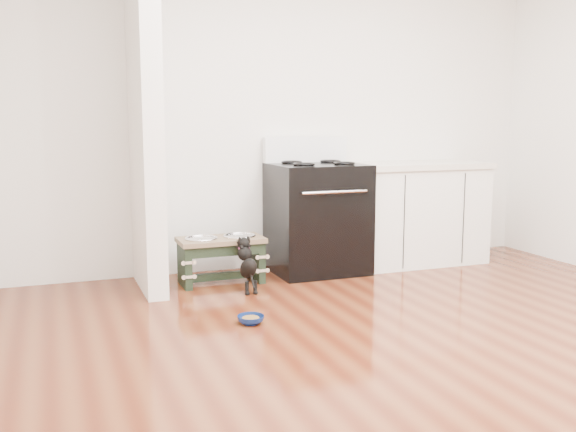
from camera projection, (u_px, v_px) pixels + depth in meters
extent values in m
plane|color=#4A1B0D|center=(434.00, 363.00, 3.42)|extent=(5.00, 5.00, 0.00)
plane|color=silver|center=(276.00, 112.00, 5.53)|extent=(5.00, 0.00, 5.00)
cube|color=silver|center=(145.00, 111.00, 4.75)|extent=(0.15, 0.80, 2.70)
cube|color=black|center=(317.00, 218.00, 5.43)|extent=(0.76, 0.65, 0.92)
cube|color=black|center=(332.00, 231.00, 5.16)|extent=(0.58, 0.02, 0.50)
cylinder|color=silver|center=(335.00, 192.00, 5.07)|extent=(0.56, 0.02, 0.02)
cube|color=white|center=(305.00, 150.00, 5.60)|extent=(0.76, 0.08, 0.22)
torus|color=black|center=(304.00, 164.00, 5.17)|extent=(0.18, 0.18, 0.02)
torus|color=black|center=(344.00, 163.00, 5.30)|extent=(0.18, 0.18, 0.02)
torus|color=black|center=(292.00, 162.00, 5.43)|extent=(0.18, 0.18, 0.02)
torus|color=black|center=(330.00, 161.00, 5.56)|extent=(0.18, 0.18, 0.02)
cube|color=silver|center=(415.00, 215.00, 5.81)|extent=(1.20, 0.60, 0.86)
cube|color=beige|center=(417.00, 165.00, 5.74)|extent=(1.24, 0.64, 0.05)
cube|color=black|center=(430.00, 262.00, 5.62)|extent=(1.20, 0.06, 0.10)
cube|color=black|center=(185.00, 265.00, 4.98)|extent=(0.05, 0.32, 0.33)
cube|color=black|center=(256.00, 260.00, 5.19)|extent=(0.05, 0.32, 0.33)
cube|color=black|center=(226.00, 251.00, 4.93)|extent=(0.53, 0.03, 0.08)
cube|color=black|center=(221.00, 276.00, 5.10)|extent=(0.53, 0.05, 0.05)
cube|color=brown|center=(221.00, 240.00, 5.06)|extent=(0.67, 0.36, 0.04)
cylinder|color=silver|center=(201.00, 241.00, 5.00)|extent=(0.23, 0.23, 0.04)
cylinder|color=silver|center=(240.00, 238.00, 5.11)|extent=(0.23, 0.23, 0.04)
torus|color=silver|center=(201.00, 238.00, 5.00)|extent=(0.26, 0.26, 0.02)
torus|color=silver|center=(240.00, 236.00, 5.11)|extent=(0.26, 0.26, 0.02)
cylinder|color=black|center=(247.00, 288.00, 4.75)|extent=(0.03, 0.03, 0.10)
cylinder|color=black|center=(255.00, 287.00, 4.78)|extent=(0.03, 0.03, 0.10)
sphere|color=black|center=(247.00, 294.00, 4.75)|extent=(0.04, 0.04, 0.04)
sphere|color=black|center=(256.00, 293.00, 4.77)|extent=(0.04, 0.04, 0.04)
ellipsoid|color=black|center=(248.00, 268.00, 4.80)|extent=(0.12, 0.27, 0.24)
sphere|color=black|center=(245.00, 254.00, 4.87)|extent=(0.11, 0.11, 0.11)
sphere|color=black|center=(244.00, 243.00, 4.89)|extent=(0.10, 0.10, 0.10)
sphere|color=black|center=(237.00, 242.00, 4.94)|extent=(0.03, 0.03, 0.03)
sphere|color=black|center=(245.00, 242.00, 4.96)|extent=(0.03, 0.03, 0.03)
cylinder|color=black|center=(253.00, 282.00, 4.72)|extent=(0.02, 0.08, 0.09)
torus|color=#D03D75|center=(244.00, 249.00, 4.88)|extent=(0.09, 0.06, 0.08)
imported|color=#0B1D50|center=(251.00, 320.00, 4.07)|extent=(0.18, 0.18, 0.05)
cylinder|color=#513917|center=(251.00, 319.00, 4.07)|extent=(0.11, 0.11, 0.02)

